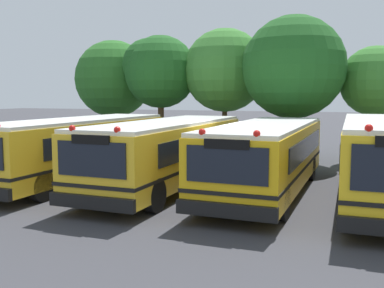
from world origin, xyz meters
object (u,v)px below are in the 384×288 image
school_bus_0 (79,146)px  tree_0 (112,78)px  school_bus_1 (168,151)px  tree_1 (157,70)px  school_bus_2 (267,154)px  tree_3 (289,66)px  tree_2 (223,70)px  tree_4 (378,79)px

school_bus_0 → tree_0: tree_0 is taller
school_bus_1 → tree_1: size_ratio=1.47×
school_bus_0 → school_bus_2: 7.38m
school_bus_0 → tree_1: (-0.47, 8.22, 3.40)m
tree_0 → tree_1: tree_1 is taller
tree_0 → tree_3: bearing=-8.1°
school_bus_0 → tree_2: bearing=-108.8°
school_bus_2 → tree_4: 9.82m
school_bus_1 → tree_2: (-0.66, 8.85, 3.38)m
school_bus_1 → tree_1: 9.87m
school_bus_1 → tree_3: bearing=-111.6°
tree_1 → tree_2: (3.65, 0.64, -0.03)m
school_bus_1 → tree_1: (-4.31, 8.20, 3.41)m
tree_0 → tree_3: 11.06m
school_bus_0 → tree_0: size_ratio=1.50×
tree_1 → tree_4: bearing=4.6°
school_bus_1 → tree_1: tree_1 is taller
school_bus_0 → tree_4: tree_4 is taller
tree_0 → tree_2: tree_2 is taller
school_bus_2 → tree_0: bearing=-37.0°
school_bus_1 → school_bus_2: size_ratio=1.01×
tree_4 → tree_3: bearing=-159.4°
tree_0 → tree_2: (7.19, -0.31, 0.34)m
tree_0 → tree_4: bearing=-0.1°
tree_0 → tree_1: (3.54, -0.95, 0.37)m
school_bus_2 → school_bus_0: bearing=3.9°
school_bus_1 → tree_0: 12.44m
school_bus_0 → tree_4: 14.55m
tree_1 → tree_3: (7.40, -0.61, -0.00)m
school_bus_2 → tree_1: size_ratio=1.45×
tree_3 → tree_4: tree_3 is taller
school_bus_1 → school_bus_0: bearing=0.7°
school_bus_0 → school_bus_2: bearing=-175.6°
school_bus_0 → tree_0: bearing=-65.4°
school_bus_1 → tree_0: (-7.85, 9.16, 3.04)m
tree_1 → school_bus_2: bearing=-44.8°
school_bus_1 → school_bus_2: (3.53, 0.43, -0.02)m
school_bus_2 → tree_2: bearing=-63.1°
tree_3 → school_bus_0: bearing=-132.3°
school_bus_2 → tree_2: (-4.19, 8.42, 3.40)m
school_bus_2 → tree_0: tree_0 is taller
school_bus_0 → tree_2: size_ratio=1.44×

